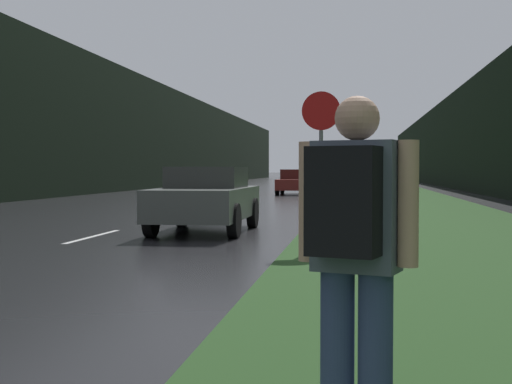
# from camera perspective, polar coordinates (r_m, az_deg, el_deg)

# --- Properties ---
(grass_verge) EXTENTS (6.00, 240.00, 0.02)m
(grass_verge) POSITION_cam_1_polar(r_m,az_deg,el_deg) (39.43, 10.60, -0.21)
(grass_verge) COLOR #26471E
(grass_verge) RESTS_ON ground_plane
(lane_stripe_c) EXTENTS (0.12, 3.00, 0.01)m
(lane_stripe_c) POSITION_cam_1_polar(r_m,az_deg,el_deg) (15.16, -12.89, -3.48)
(lane_stripe_c) COLOR silver
(lane_stripe_c) RESTS_ON ground_plane
(lane_stripe_d) EXTENTS (0.12, 3.00, 0.01)m
(lane_stripe_d) POSITION_cam_1_polar(r_m,az_deg,el_deg) (21.82, -6.32, -1.83)
(lane_stripe_d) COLOR silver
(lane_stripe_d) RESTS_ON ground_plane
(lane_stripe_e) EXTENTS (0.12, 3.00, 0.01)m
(lane_stripe_e) POSITION_cam_1_polar(r_m,az_deg,el_deg) (28.65, -2.85, -0.95)
(lane_stripe_e) COLOR silver
(lane_stripe_e) RESTS_ON ground_plane
(treeline_far_side) EXTENTS (2.00, 140.00, 7.88)m
(treeline_far_side) POSITION_cam_1_polar(r_m,az_deg,el_deg) (51.83, -9.53, 4.63)
(treeline_far_side) COLOR black
(treeline_far_side) RESTS_ON ground_plane
(treeline_near_side) EXTENTS (2.00, 140.00, 6.87)m
(treeline_near_side) POSITION_cam_1_polar(r_m,az_deg,el_deg) (50.02, 17.00, 4.09)
(treeline_near_side) COLOR black
(treeline_near_side) RESTS_ON ground_plane
(stop_sign) EXTENTS (0.68, 0.07, 2.77)m
(stop_sign) POSITION_cam_1_polar(r_m,az_deg,el_deg) (12.65, 5.22, 3.23)
(stop_sign) COLOR slate
(stop_sign) RESTS_ON ground_plane
(hitchhiker_with_backpack) EXTENTS (0.59, 0.50, 1.76)m
(hitchhiker_with_backpack) POSITION_cam_1_polar(r_m,az_deg,el_deg) (3.52, 7.87, -4.50)
(hitchhiker_with_backpack) COLOR navy
(hitchhiker_with_backpack) RESTS_ON ground_plane
(car_passing_near) EXTENTS (1.93, 4.24, 1.45)m
(car_passing_near) POSITION_cam_1_polar(r_m,az_deg,el_deg) (15.84, -4.03, -0.52)
(car_passing_near) COLOR #4C514C
(car_passing_near) RESTS_ON ground_plane
(car_passing_far) EXTENTS (1.95, 4.27, 1.38)m
(car_passing_far) POSITION_cam_1_polar(r_m,az_deg,el_deg) (39.38, 3.19, 0.80)
(car_passing_far) COLOR maroon
(car_passing_far) RESTS_ON ground_plane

